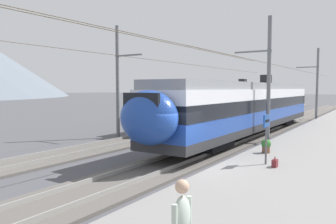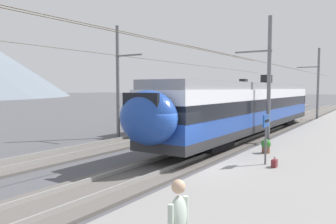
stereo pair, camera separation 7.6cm
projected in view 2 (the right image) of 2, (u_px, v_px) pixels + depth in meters
ground_plane at (186, 175)px, 13.25m from camera, size 400.00×400.00×0.00m
platform_slab at (294, 187)px, 10.99m from camera, size 120.00×6.35×0.39m
track_near at (157, 169)px, 14.03m from camera, size 120.00×3.00×0.28m
track_far at (67, 154)px, 17.11m from camera, size 120.00×3.00×0.28m
train_near_platform at (248, 106)px, 23.31m from camera, size 25.27×2.88×4.27m
train_far_track at (227, 100)px, 34.48m from camera, size 28.12×3.01×4.27m
catenary_mast_mid at (266, 78)px, 20.27m from camera, size 49.25×2.36×7.84m
catenary_mast_east at (316, 83)px, 35.40m from camera, size 49.25×2.36×7.75m
catenary_mast_far_side at (120, 80)px, 23.01m from camera, size 49.25×2.29×7.79m
platform_sign at (266, 128)px, 13.31m from camera, size 0.70×0.08×2.02m
handbag_near_sign at (274, 163)px, 12.91m from camera, size 0.32×0.18×0.43m
potted_plant_platform_edge at (266, 145)px, 15.74m from camera, size 0.46×0.46×0.67m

